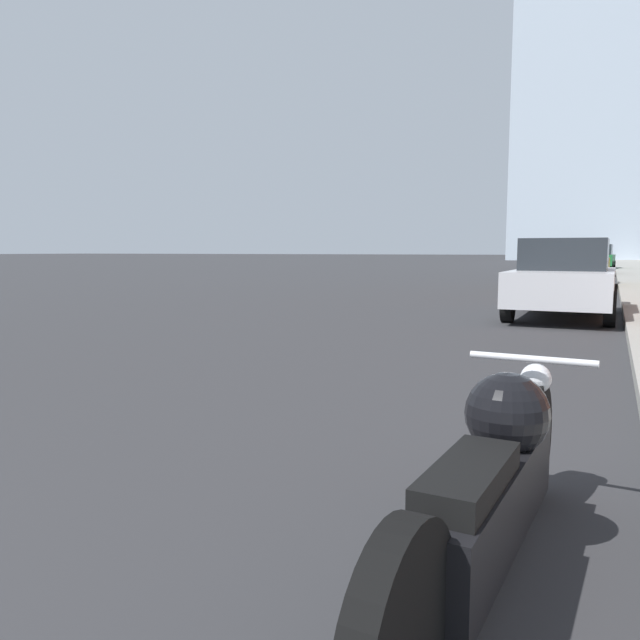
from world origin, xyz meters
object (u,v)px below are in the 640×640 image
object	(u,v)px
parked_car_yellow	(575,264)
parked_car_black	(588,260)
parked_car_silver	(564,278)
motorcycle	(492,484)
parked_car_green	(599,257)

from	to	relation	value
parked_car_yellow	parked_car_black	xyz separation A→B (m)	(0.04, 11.40, -0.02)
parked_car_silver	parked_car_black	size ratio (longest dim) A/B	0.99
parked_car_yellow	parked_car_black	world-z (taller)	parked_car_yellow
parked_car_silver	parked_car_yellow	xyz separation A→B (m)	(-0.32, 10.53, 0.06)
motorcycle	parked_car_black	size ratio (longest dim) A/B	0.57
motorcycle	parked_car_yellow	xyz separation A→B (m)	(-0.76, 21.34, 0.45)
parked_car_yellow	parked_car_black	bearing A→B (deg)	95.45
parked_car_silver	parked_car_yellow	size ratio (longest dim) A/B	1.07
parked_car_black	parked_car_yellow	bearing A→B (deg)	-88.93
motorcycle	parked_car_silver	size ratio (longest dim) A/B	0.58
motorcycle	parked_car_silver	bearing A→B (deg)	95.96
parked_car_silver	parked_car_yellow	world-z (taller)	parked_car_yellow
parked_car_yellow	parked_car_green	world-z (taller)	parked_car_green
parked_car_silver	motorcycle	bearing A→B (deg)	-87.12
parked_car_yellow	parked_car_green	bearing A→B (deg)	94.65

